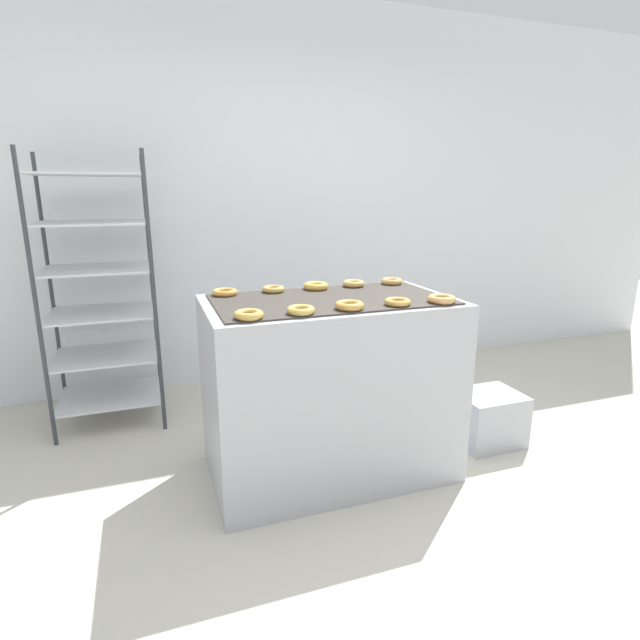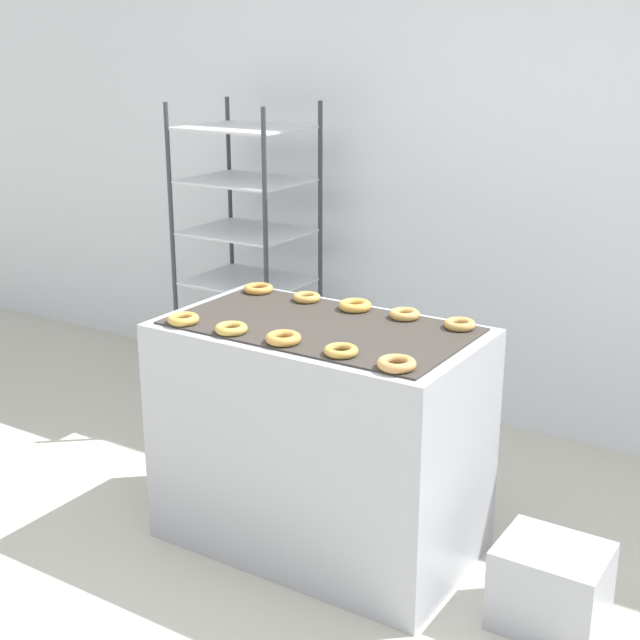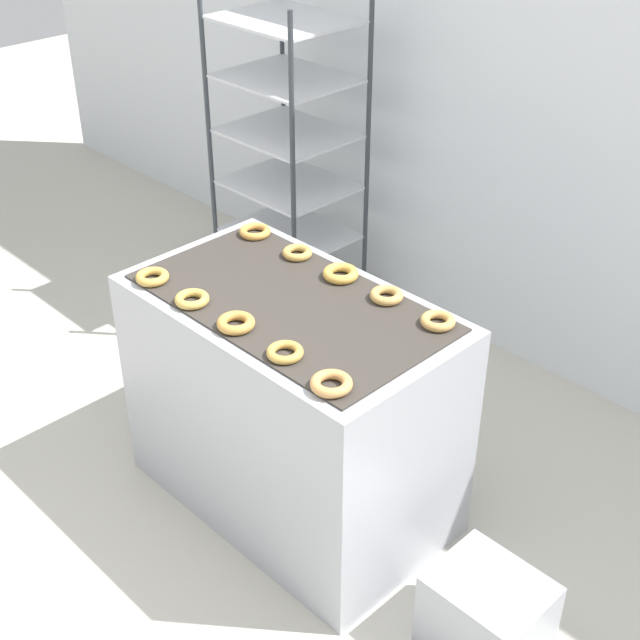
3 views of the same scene
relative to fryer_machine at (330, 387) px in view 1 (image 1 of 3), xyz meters
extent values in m
plane|color=beige|center=(0.00, -0.60, -0.47)|extent=(14.00, 14.00, 0.00)
cube|color=silver|center=(0.00, 1.52, 0.93)|extent=(8.00, 0.05, 2.80)
cube|color=#A8AAB2|center=(0.00, 0.00, 0.00)|extent=(1.23, 0.71, 0.92)
cube|color=#38332D|center=(0.00, 0.00, 0.46)|extent=(1.13, 0.62, 0.01)
cube|color=#262628|center=(0.34, -0.31, 0.18)|extent=(0.12, 0.07, 0.10)
cylinder|color=#33383D|center=(-1.42, 0.77, 0.37)|extent=(0.02, 0.02, 1.67)
cylinder|color=#33383D|center=(-0.81, 0.77, 0.37)|extent=(0.02, 0.02, 1.67)
cylinder|color=#33383D|center=(-1.42, 1.28, 0.37)|extent=(0.02, 0.02, 1.67)
cylinder|color=#33383D|center=(-0.81, 1.28, 0.37)|extent=(0.02, 0.02, 1.67)
cube|color=silver|center=(-1.12, 1.02, -0.30)|extent=(0.61, 0.51, 0.01)
cube|color=silver|center=(-1.12, 1.02, -0.02)|extent=(0.61, 0.51, 0.01)
cube|color=silver|center=(-1.12, 1.02, 0.25)|extent=(0.61, 0.51, 0.01)
cube|color=silver|center=(-1.12, 1.02, 0.52)|extent=(0.61, 0.51, 0.01)
cube|color=silver|center=(-1.12, 1.02, 0.80)|extent=(0.61, 0.51, 0.01)
cube|color=silver|center=(-1.12, 1.02, 1.07)|extent=(0.61, 0.51, 0.01)
cube|color=#A8AAB2|center=(0.98, -0.04, -0.31)|extent=(0.37, 0.31, 0.31)
torus|color=gold|center=(-0.46, -0.26, 0.48)|extent=(0.12, 0.12, 0.03)
torus|color=gold|center=(-0.23, -0.25, 0.48)|extent=(0.12, 0.12, 0.03)
torus|color=gold|center=(0.00, -0.25, 0.48)|extent=(0.13, 0.13, 0.03)
torus|color=gold|center=(0.24, -0.24, 0.48)|extent=(0.12, 0.12, 0.03)
torus|color=tan|center=(0.47, -0.26, 0.48)|extent=(0.13, 0.13, 0.03)
torus|color=gold|center=(-0.47, 0.25, 0.48)|extent=(0.13, 0.13, 0.03)
torus|color=tan|center=(-0.22, 0.25, 0.48)|extent=(0.12, 0.12, 0.03)
torus|color=gold|center=(0.01, 0.25, 0.48)|extent=(0.13, 0.13, 0.04)
torus|color=tan|center=(0.23, 0.25, 0.48)|extent=(0.12, 0.12, 0.03)
torus|color=tan|center=(0.47, 0.25, 0.48)|extent=(0.12, 0.12, 0.03)
camera|label=1|loc=(-0.84, -2.24, 0.98)|focal=28.00mm
camera|label=2|loc=(1.74, -2.73, 1.51)|focal=50.00mm
camera|label=3|loc=(1.99, -1.81, 2.09)|focal=50.00mm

